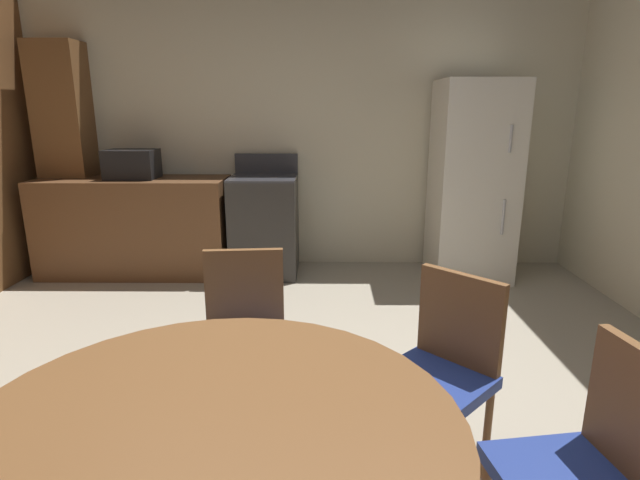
# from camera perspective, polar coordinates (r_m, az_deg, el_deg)

# --- Properties ---
(ground_plane) EXTENTS (14.00, 14.00, 0.00)m
(ground_plane) POSITION_cam_1_polar(r_m,az_deg,el_deg) (2.45, -4.66, -23.58)
(ground_plane) COLOR #A89E89
(wall_back) EXTENTS (5.45, 0.12, 2.70)m
(wall_back) POSITION_cam_1_polar(r_m,az_deg,el_deg) (4.92, -1.85, 12.86)
(wall_back) COLOR beige
(wall_back) RESTS_ON ground
(kitchen_counter) EXTENTS (1.72, 0.60, 0.90)m
(kitchen_counter) POSITION_cam_1_polar(r_m,az_deg,el_deg) (4.96, -20.33, 1.46)
(kitchen_counter) COLOR brown
(kitchen_counter) RESTS_ON ground
(pantry_column) EXTENTS (0.44, 0.36, 2.10)m
(pantry_column) POSITION_cam_1_polar(r_m,az_deg,el_deg) (5.29, -26.78, 8.19)
(pantry_column) COLOR brown
(pantry_column) RESTS_ON ground
(oven_range) EXTENTS (0.60, 0.60, 1.10)m
(oven_range) POSITION_cam_1_polar(r_m,az_deg,el_deg) (4.67, -6.33, 1.73)
(oven_range) COLOR #2D2B28
(oven_range) RESTS_ON ground
(refrigerator) EXTENTS (0.68, 0.68, 1.76)m
(refrigerator) POSITION_cam_1_polar(r_m,az_deg,el_deg) (4.70, 17.05, 6.37)
(refrigerator) COLOR silver
(refrigerator) RESTS_ON ground
(microwave) EXTENTS (0.44, 0.32, 0.26)m
(microwave) POSITION_cam_1_polar(r_m,az_deg,el_deg) (4.86, -20.70, 8.12)
(microwave) COLOR black
(microwave) RESTS_ON kitchen_counter
(dining_table) EXTENTS (1.30, 1.30, 0.76)m
(dining_table) POSITION_cam_1_polar(r_m,az_deg,el_deg) (1.45, -12.21, -24.77)
(dining_table) COLOR brown
(dining_table) RESTS_ON ground
(chair_north) EXTENTS (0.43, 0.43, 0.87)m
(chair_north) POSITION_cam_1_polar(r_m,az_deg,el_deg) (2.43, -8.66, -10.22)
(chair_north) COLOR brown
(chair_north) RESTS_ON ground
(chair_northeast) EXTENTS (0.57, 0.57, 0.87)m
(chair_northeast) POSITION_cam_1_polar(r_m,az_deg,el_deg) (2.17, 13.81, -13.73)
(chair_northeast) COLOR brown
(chair_northeast) RESTS_ON ground
(chair_east) EXTENTS (0.45, 0.45, 0.87)m
(chair_east) POSITION_cam_1_polar(r_m,az_deg,el_deg) (1.79, 28.83, -22.00)
(chair_east) COLOR brown
(chair_east) RESTS_ON ground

